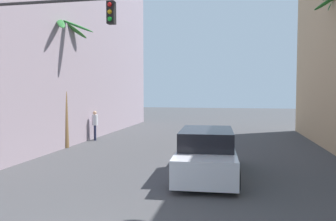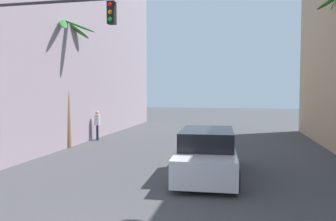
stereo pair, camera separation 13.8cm
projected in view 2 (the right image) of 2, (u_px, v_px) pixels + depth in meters
ground_plane at (189, 156)px, 14.49m from camera, size 86.94×86.94×0.00m
building_left at (35, 35)px, 19.38m from camera, size 7.02×24.90×12.42m
traffic_light_mast at (30, 52)px, 10.92m from camera, size 5.47×0.32×5.86m
car_lead at (207, 153)px, 11.12m from camera, size 2.19×5.01×1.56m
palm_tree_mid_left at (64, 65)px, 16.50m from camera, size 3.47×3.28×6.51m
pedestrian_far_left at (97, 123)px, 19.17m from camera, size 0.45×0.45×1.72m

